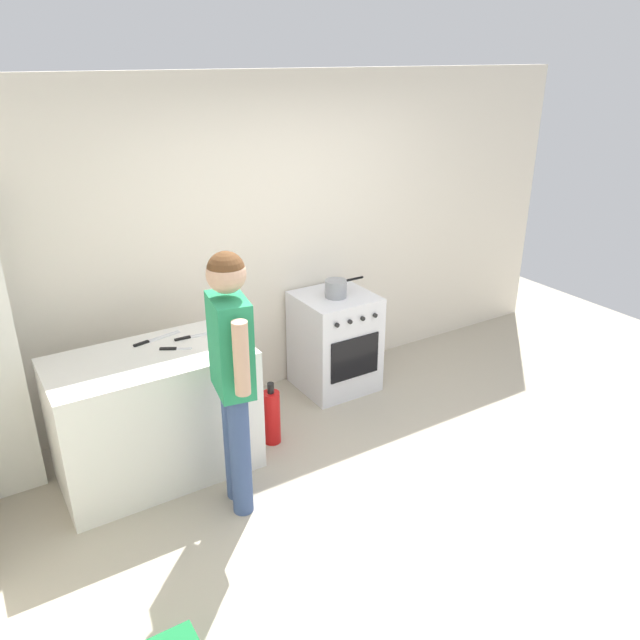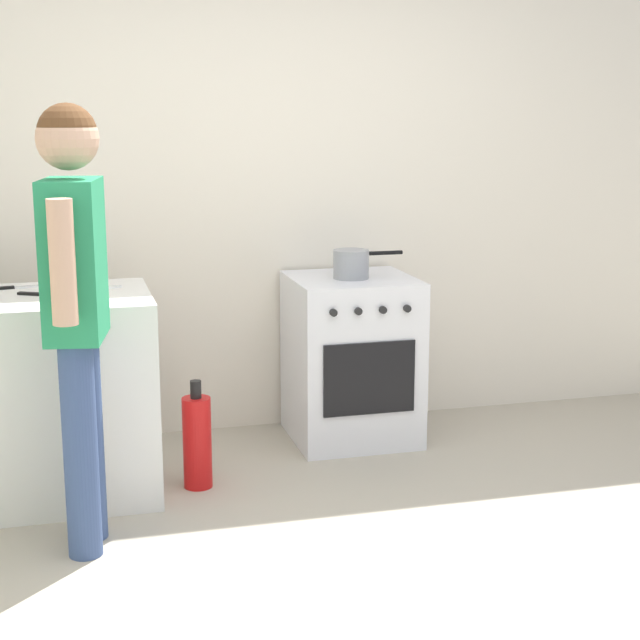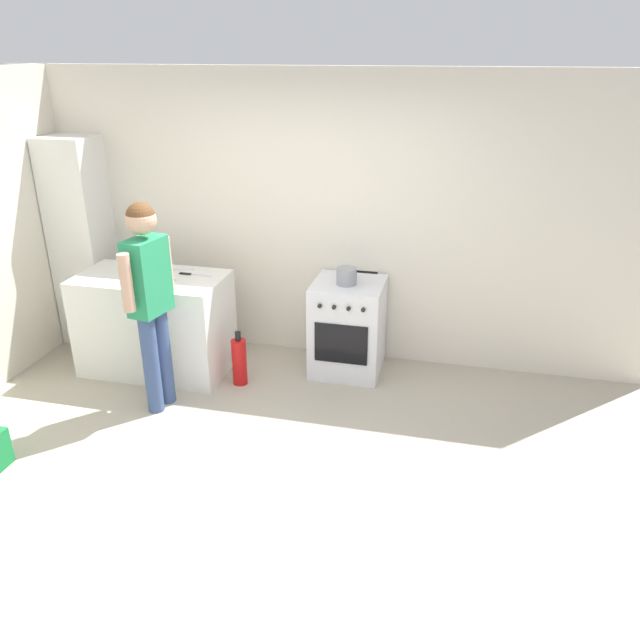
% 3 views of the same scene
% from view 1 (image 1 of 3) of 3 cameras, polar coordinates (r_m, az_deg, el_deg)
% --- Properties ---
extents(ground_plane, '(8.00, 8.00, 0.00)m').
position_cam_1_polar(ground_plane, '(4.33, 9.14, -15.81)').
color(ground_plane, '#ADA38E').
extents(back_wall, '(6.00, 0.10, 2.60)m').
position_cam_1_polar(back_wall, '(5.18, -4.10, 7.44)').
color(back_wall, silver).
rests_on(back_wall, ground).
extents(counter_unit, '(1.30, 0.70, 0.90)m').
position_cam_1_polar(counter_unit, '(4.41, -14.85, -8.41)').
color(counter_unit, silver).
rests_on(counter_unit, ground).
extents(oven_left, '(0.62, 0.62, 0.85)m').
position_cam_1_polar(oven_left, '(5.35, 1.36, -1.97)').
color(oven_left, silver).
rests_on(oven_left, ground).
extents(pot, '(0.36, 0.18, 0.14)m').
position_cam_1_polar(pot, '(5.13, 1.48, 2.90)').
color(pot, gray).
rests_on(pot, oven_left).
extents(knife_paring, '(0.20, 0.12, 0.01)m').
position_cam_1_polar(knife_paring, '(4.24, -13.31, -2.57)').
color(knife_paring, silver).
rests_on(knife_paring, counter_unit).
extents(knife_chef, '(0.31, 0.04, 0.01)m').
position_cam_1_polar(knife_chef, '(4.40, -11.39, -1.44)').
color(knife_chef, silver).
rests_on(knife_chef, counter_unit).
extents(knife_bread, '(0.35, 0.10, 0.01)m').
position_cam_1_polar(knife_bread, '(4.41, -14.84, -1.70)').
color(knife_bread, silver).
rests_on(knife_bread, counter_unit).
extents(person, '(0.26, 0.56, 1.71)m').
position_cam_1_polar(person, '(3.72, -8.08, -3.77)').
color(person, '#384C7A').
rests_on(person, ground).
extents(fire_extinguisher, '(0.13, 0.13, 0.50)m').
position_cam_1_polar(fire_extinguisher, '(4.70, -4.45, -8.80)').
color(fire_extinguisher, red).
rests_on(fire_extinguisher, ground).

